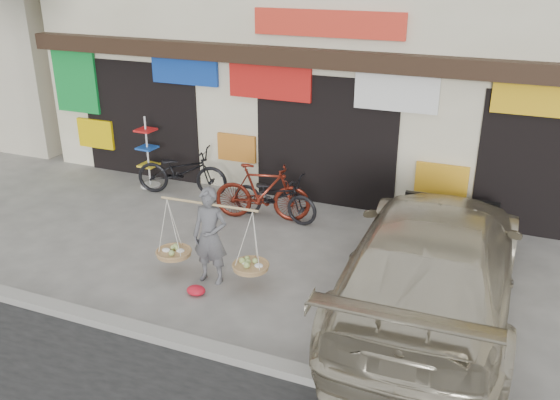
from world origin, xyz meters
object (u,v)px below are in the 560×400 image
at_px(street_vendor, 210,240).
at_px(bike_1, 262,192).
at_px(display_rack, 148,159).
at_px(bike_2, 275,196).
at_px(suv, 432,260).
at_px(bike_0, 182,171).

xyz_separation_m(street_vendor, bike_1, (-0.23, 2.53, -0.16)).
bearing_deg(display_rack, bike_2, -9.87).
relative_size(street_vendor, bike_2, 1.05).
relative_size(bike_2, display_rack, 1.12).
bearing_deg(suv, street_vendor, 6.23).
bearing_deg(bike_2, suv, -117.81).
height_order(street_vendor, suv, suv).
xyz_separation_m(bike_0, bike_1, (2.17, -0.55, 0.04)).
height_order(street_vendor, bike_1, street_vendor).
height_order(bike_0, suv, suv).
bearing_deg(bike_0, bike_1, -116.08).
xyz_separation_m(bike_1, suv, (3.61, -2.06, 0.26)).
bearing_deg(bike_1, bike_0, 63.27).
distance_m(bike_1, display_rack, 3.19).
bearing_deg(display_rack, suv, -22.20).
bearing_deg(bike_0, display_rack, 70.41).
bearing_deg(bike_1, suv, -132.24).
distance_m(bike_2, display_rack, 3.39).
relative_size(bike_2, suv, 0.32).
bearing_deg(street_vendor, bike_1, 92.45).
bearing_deg(bike_0, street_vendor, -153.85).
relative_size(street_vendor, suv, 0.33).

